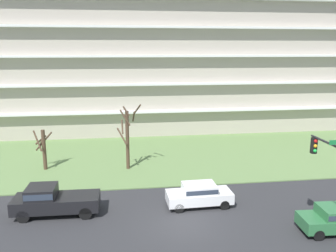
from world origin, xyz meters
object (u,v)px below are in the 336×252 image
Objects in this scene: sedan_white_center_right at (199,194)px; tree_left at (128,135)px; tree_far_left at (43,148)px; pickup_black_center_left at (53,200)px.

tree_left is at bearing -62.19° from sedan_white_center_right.
tree_far_left is at bearing -38.58° from sedan_white_center_right.
pickup_black_center_left is 1.22× the size of sedan_white_center_right.
tree_left is at bearing -6.68° from tree_far_left.
sedan_white_center_right is at bearing -178.87° from pickup_black_center_left.
tree_left is 1.33× the size of sedan_white_center_right.
sedan_white_center_right is at bearing -37.02° from tree_far_left.
pickup_black_center_left is at bearing -121.74° from tree_left.
tree_far_left is 0.61× the size of tree_left.
tree_far_left is 7.47m from tree_left.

